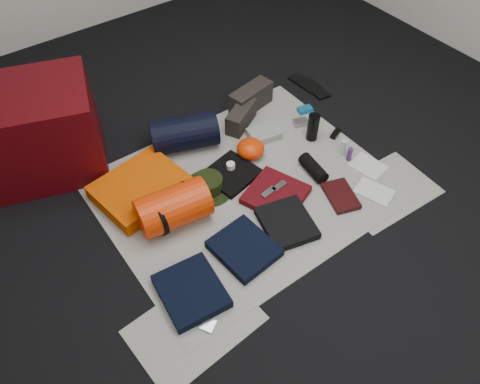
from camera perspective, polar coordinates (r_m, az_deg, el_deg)
floor at (r=2.75m, az=0.61°, el=0.31°), size 4.50×4.50×0.02m
newspaper_mat at (r=2.74m, az=0.61°, el=0.49°), size 1.60×1.30×0.01m
newspaper_sheet_front_left at (r=2.28m, az=-5.53°, el=-15.83°), size 0.61×0.44×0.00m
newspaper_sheet_front_right at (r=2.86m, az=17.27°, el=0.16°), size 0.60×0.43×0.00m
red_cabinet at (r=2.94m, az=-23.26°, el=6.86°), size 0.79×0.72×0.54m
sleeping_pad at (r=2.74m, az=-11.96°, el=0.44°), size 0.54×0.47×0.09m
stuff_sack at (r=2.52m, az=-8.13°, el=-1.89°), size 0.41×0.28×0.23m
sack_strap_left at (r=2.50m, az=-10.07°, el=-2.99°), size 0.02×0.22×0.22m
sack_strap_right at (r=2.55m, az=-6.20°, el=-0.94°), size 0.03×0.22×0.22m
navy_duffel at (r=2.94m, az=-6.78°, el=7.12°), size 0.46×0.34×0.21m
boonie_brim at (r=2.74m, az=-3.85°, el=0.50°), size 0.33×0.33×0.01m
boonie_crown at (r=2.71m, az=-3.90°, el=1.09°), size 0.17×0.17×0.07m
hiking_boot_left at (r=3.10m, az=0.14°, el=9.16°), size 0.29×0.22×0.14m
hiking_boot_right at (r=3.24m, az=1.34°, el=11.37°), size 0.34×0.18×0.16m
flip_flop_left at (r=3.50m, az=9.08°, el=12.37°), size 0.13×0.27×0.01m
flip_flop_right at (r=3.54m, az=7.80°, el=13.00°), size 0.11×0.26×0.01m
trousers_navy_a at (r=2.33m, az=-5.96°, el=-11.92°), size 0.32×0.36×0.05m
trousers_navy_b at (r=2.45m, az=0.51°, el=-6.89°), size 0.30×0.34×0.05m
trousers_charcoal at (r=2.56m, az=5.72°, el=-3.78°), size 0.33×0.35×0.05m
black_tshirt at (r=2.80m, az=-1.11°, el=2.24°), size 0.34×0.32×0.03m
red_shirt at (r=2.69m, az=4.39°, el=-0.31°), size 0.40×0.40×0.04m
orange_stuff_sack at (r=2.89m, az=1.29°, el=5.30°), size 0.20×0.20×0.11m
first_aid_pouch at (r=3.05m, az=2.93°, el=7.12°), size 0.22×0.18×0.05m
water_bottle at (r=3.02m, az=8.88°, el=7.81°), size 0.09×0.09×0.18m
speaker at (r=2.83m, az=8.93°, el=2.90°), size 0.11×0.22×0.08m
compact_camera at (r=3.16m, az=7.37°, el=8.39°), size 0.11×0.09×0.04m
cyan_case at (r=3.27m, az=7.92°, el=9.91°), size 0.11×0.08×0.03m
toiletry_purple at (r=2.95m, az=13.21°, el=4.52°), size 0.04×0.04×0.09m
toiletry_clear at (r=2.98m, az=12.46°, el=5.35°), size 0.05×0.05×0.11m
paperback_book at (r=2.74m, az=12.19°, el=-0.46°), size 0.21×0.26×0.03m
map_booklet at (r=2.82m, az=16.06°, el=0.01°), size 0.20×0.25×0.01m
map_printout at (r=2.97m, az=15.35°, el=3.07°), size 0.19×0.23×0.01m
sunglasses at (r=3.12m, az=11.56°, el=6.98°), size 0.10×0.07×0.02m
key_cluster at (r=2.26m, az=-3.93°, el=-15.84°), size 0.09×0.09×0.01m
tape_roll at (r=2.80m, az=-1.14°, el=3.22°), size 0.05×0.05×0.04m
energy_bar_a at (r=2.66m, az=3.48°, el=-0.04°), size 0.10×0.05×0.01m
energy_bar_b at (r=2.69m, az=4.81°, el=0.71°), size 0.10×0.05×0.01m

